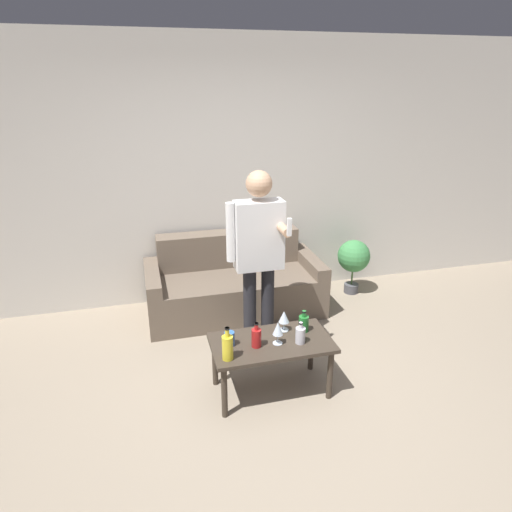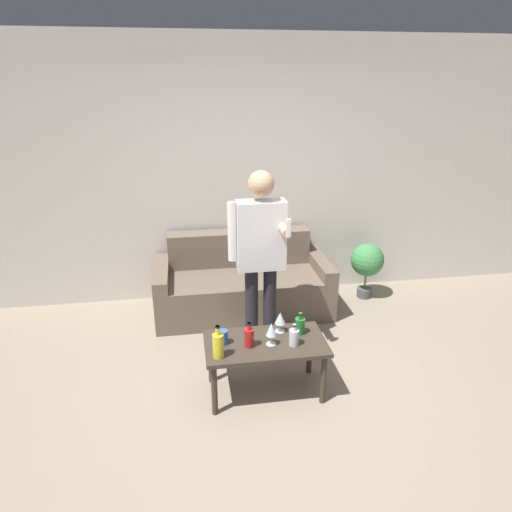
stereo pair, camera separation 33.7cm
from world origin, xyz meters
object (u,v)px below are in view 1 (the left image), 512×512
object	(u,v)px
coffee_table	(271,348)
bottle_orange	(256,337)
person_standing_front	(258,249)
couch	(234,285)

from	to	relation	value
coffee_table	bottle_orange	distance (m)	0.19
coffee_table	person_standing_front	world-z (taller)	person_standing_front
couch	person_standing_front	bearing A→B (deg)	-85.73
person_standing_front	couch	bearing A→B (deg)	94.27
couch	bottle_orange	size ratio (longest dim) A/B	9.09
bottle_orange	person_standing_front	size ratio (longest dim) A/B	0.12
couch	coffee_table	bearing A→B (deg)	-90.35
coffee_table	bottle_orange	world-z (taller)	bottle_orange
coffee_table	person_standing_front	bearing A→B (deg)	84.02
person_standing_front	coffee_table	bearing A→B (deg)	-95.98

